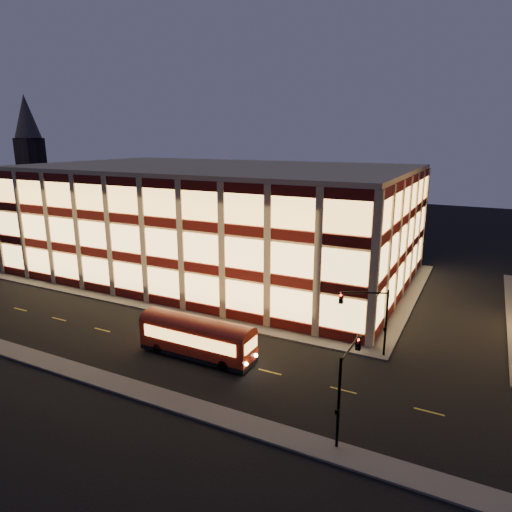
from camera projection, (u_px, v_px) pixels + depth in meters
The scene contains 10 objects.
ground at pixel (158, 313), 48.50m from camera, with size 200.00×200.00×0.00m, color black.
sidewalk_office_south at pixel (142, 305), 50.66m from camera, with size 54.00×2.00×0.15m, color #514F4C.
sidewalk_office_east at pixel (409, 297), 53.02m from camera, with size 2.00×30.00×0.15m, color #514F4C.
sidewalk_near at pixel (57, 365), 37.27m from camera, with size 100.00×2.00×0.15m, color #514F4C.
office_building at pixel (217, 219), 62.53m from camera, with size 50.45×30.45×14.50m.
church_tower at pixel (33, 176), 111.49m from camera, with size 5.00×5.00×18.00m, color #2D2621.
church_spire at pixel (26, 116), 107.97m from camera, with size 6.00×6.00×10.00m, color #4C473F.
traffic_signal_far at pixel (370, 311), 37.90m from camera, with size 3.79×1.87×6.00m.
traffic_signal_near at pixel (347, 375), 27.62m from camera, with size 0.32×4.45×6.00m.
trolley_bus at pixel (197, 335), 38.41m from camera, with size 10.30×2.75×3.48m.
Camera 1 is at (29.91, -35.71, 18.09)m, focal length 32.00 mm.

